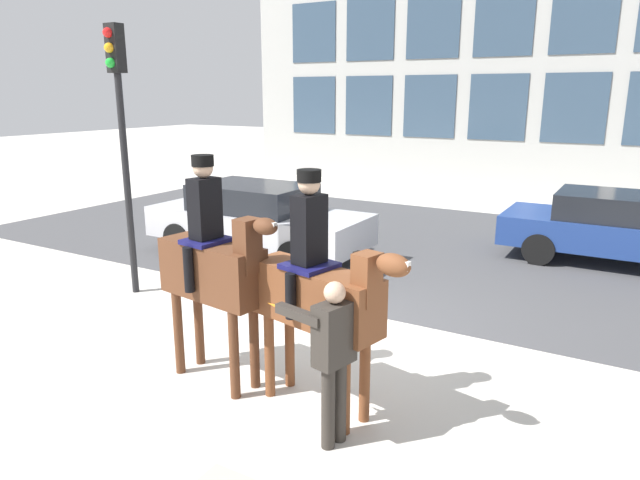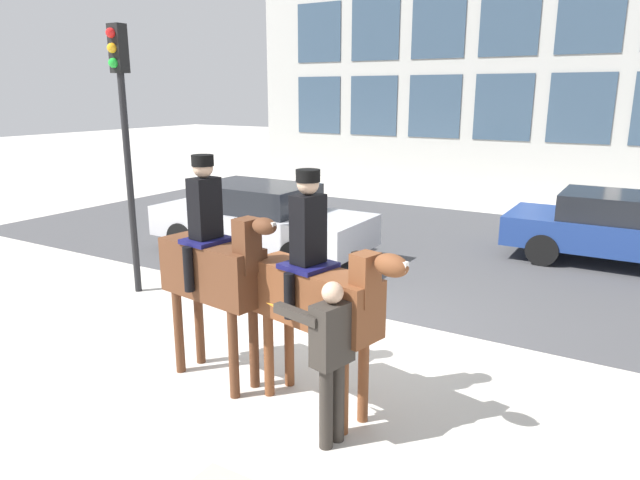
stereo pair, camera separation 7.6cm
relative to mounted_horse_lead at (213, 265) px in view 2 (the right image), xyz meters
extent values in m
plane|color=beige|center=(0.62, 2.18, -1.39)|extent=(80.00, 80.00, 0.00)
cube|color=#444447|center=(0.62, 6.93, -1.39)|extent=(21.39, 8.50, 0.01)
cube|color=#33475B|center=(-7.62, 15.01, 1.40)|extent=(1.88, 0.02, 2.14)
cube|color=#33475B|center=(-5.26, 15.01, 1.40)|extent=(1.88, 0.02, 2.14)
cube|color=#33475B|center=(-2.91, 15.01, 1.40)|extent=(1.88, 0.02, 2.14)
cube|color=#33475B|center=(-0.56, 15.01, 1.40)|extent=(1.88, 0.02, 2.14)
cube|color=#33475B|center=(1.80, 15.01, 1.40)|extent=(1.88, 0.02, 2.14)
cube|color=#33475B|center=(-7.62, 15.01, 4.07)|extent=(1.88, 0.02, 2.14)
cube|color=#33475B|center=(-5.26, 15.01, 4.07)|extent=(1.88, 0.02, 2.14)
cube|color=#33475B|center=(-2.91, 15.01, 4.07)|extent=(1.88, 0.02, 2.14)
cube|color=#33475B|center=(-0.56, 15.01, 4.07)|extent=(1.88, 0.02, 2.14)
cube|color=#33475B|center=(1.80, 15.01, 4.07)|extent=(1.88, 0.02, 2.14)
cube|color=#59331E|center=(-0.03, 0.00, -0.06)|extent=(1.36, 0.62, 0.63)
cylinder|color=#59331E|center=(0.46, 0.09, -0.89)|extent=(0.11, 0.11, 1.02)
cylinder|color=#59331E|center=(0.42, -0.22, -0.89)|extent=(0.11, 0.11, 1.02)
cylinder|color=#59331E|center=(-0.48, 0.22, -0.89)|extent=(0.11, 0.11, 1.02)
cylinder|color=#59331E|center=(-0.52, -0.08, -0.89)|extent=(0.11, 0.11, 1.02)
cube|color=#59331E|center=(0.54, -0.08, 0.32)|extent=(0.23, 0.27, 0.57)
cube|color=black|center=(0.42, -0.06, 0.34)|extent=(0.05, 0.08, 0.52)
ellipsoid|color=#59331E|center=(0.80, -0.11, 0.56)|extent=(0.31, 0.24, 0.17)
cube|color=silver|center=(0.88, -0.13, 0.58)|extent=(0.11, 0.06, 0.07)
cylinder|color=black|center=(-0.72, 0.10, -0.17)|extent=(0.09, 0.09, 0.55)
cube|color=#14144C|center=(-0.10, 0.01, 0.27)|extent=(0.46, 0.53, 0.05)
cube|color=black|center=(-0.10, 0.01, 0.63)|extent=(0.26, 0.35, 0.67)
sphere|color=#D1A889|center=(-0.10, 0.01, 1.08)|extent=(0.22, 0.22, 0.22)
cylinder|color=black|center=(-0.10, 0.01, 1.15)|extent=(0.24, 0.24, 0.12)
cylinder|color=black|center=(-0.06, 0.28, 0.00)|extent=(0.11, 0.11, 0.50)
cylinder|color=black|center=(-0.13, -0.25, 0.00)|extent=(0.11, 0.11, 0.50)
cube|color=brown|center=(1.27, 0.05, -0.15)|extent=(1.56, 0.76, 0.58)
cylinder|color=brown|center=(1.83, 0.09, -0.92)|extent=(0.11, 0.11, 0.96)
cylinder|color=brown|center=(1.77, -0.22, -0.92)|extent=(0.11, 0.11, 0.96)
cylinder|color=brown|center=(0.78, 0.32, -0.92)|extent=(0.11, 0.11, 0.96)
cylinder|color=brown|center=(0.71, 0.02, -0.92)|extent=(0.11, 0.11, 0.96)
cube|color=brown|center=(1.92, -0.09, 0.19)|extent=(0.25, 0.28, 0.49)
cube|color=black|center=(1.80, -0.07, 0.21)|extent=(0.06, 0.09, 0.44)
ellipsoid|color=brown|center=(2.20, -0.16, 0.38)|extent=(0.38, 0.27, 0.21)
cube|color=silver|center=(2.30, -0.18, 0.40)|extent=(0.13, 0.08, 0.08)
cylinder|color=black|center=(0.50, 0.22, -0.25)|extent=(0.09, 0.09, 0.55)
cube|color=#14144C|center=(1.20, 0.07, 0.17)|extent=(0.54, 0.57, 0.05)
cube|color=black|center=(1.20, 0.07, 0.54)|extent=(0.28, 0.36, 0.69)
sphere|color=#D1A889|center=(1.20, 0.07, 1.00)|extent=(0.22, 0.22, 0.22)
cylinder|color=black|center=(1.20, 0.07, 1.08)|extent=(0.24, 0.24, 0.12)
cylinder|color=black|center=(1.26, 0.33, -0.09)|extent=(0.11, 0.11, 0.47)
cylinder|color=black|center=(1.14, -0.19, -0.09)|extent=(0.11, 0.11, 0.47)
cylinder|color=#332D28|center=(1.74, -0.50, -0.98)|extent=(0.13, 0.13, 0.83)
cylinder|color=#332D28|center=(1.78, -0.34, -0.98)|extent=(0.13, 0.13, 0.83)
cube|color=#332D28|center=(1.76, -0.42, -0.26)|extent=(0.31, 0.44, 0.59)
sphere|color=#D1A889|center=(1.76, -0.42, 0.13)|extent=(0.20, 0.20, 0.20)
cube|color=#332D28|center=(1.45, -0.53, -0.10)|extent=(0.56, 0.21, 0.09)
cone|color=orange|center=(1.11, -0.45, -0.10)|extent=(0.19, 0.08, 0.04)
cube|color=#B7B7BC|center=(-2.70, 4.50, -0.74)|extent=(4.54, 1.78, 0.61)
cube|color=black|center=(-2.82, 4.50, -0.18)|extent=(2.27, 1.57, 0.52)
cylinder|color=black|center=(-1.29, 3.69, -1.05)|extent=(0.69, 0.21, 0.69)
cylinder|color=black|center=(-1.29, 5.32, -1.05)|extent=(0.69, 0.21, 0.69)
cylinder|color=black|center=(-4.11, 3.69, -1.05)|extent=(0.69, 0.21, 0.69)
cylinder|color=black|center=(-4.11, 5.32, -1.05)|extent=(0.69, 0.21, 0.69)
cube|color=navy|center=(3.73, 7.59, -0.80)|extent=(4.37, 1.84, 0.58)
cube|color=black|center=(3.62, 7.59, -0.26)|extent=(2.18, 1.62, 0.49)
cylinder|color=black|center=(2.38, 6.75, -1.09)|extent=(0.62, 0.22, 0.62)
cylinder|color=black|center=(2.38, 8.44, -1.09)|extent=(0.62, 0.22, 0.62)
cylinder|color=black|center=(-3.20, 1.68, 0.38)|extent=(0.11, 0.11, 3.55)
cube|color=black|center=(-3.20, 1.68, 2.51)|extent=(0.24, 0.19, 0.72)
sphere|color=red|center=(-3.20, 1.56, 2.73)|extent=(0.15, 0.15, 0.15)
sphere|color=orange|center=(-3.20, 1.56, 2.51)|extent=(0.15, 0.15, 0.15)
sphere|color=green|center=(-3.20, 1.56, 2.30)|extent=(0.15, 0.15, 0.15)
camera|label=1|loc=(4.05, -4.63, 1.85)|focal=32.00mm
camera|label=2|loc=(4.12, -4.60, 1.85)|focal=32.00mm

